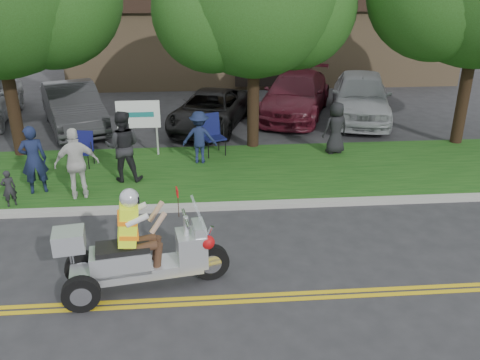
{
  "coord_description": "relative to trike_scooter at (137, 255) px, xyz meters",
  "views": [
    {
      "loc": [
        -1.1,
        -7.77,
        5.43
      ],
      "look_at": [
        -0.32,
        2.0,
        1.18
      ],
      "focal_mm": 38.0,
      "sensor_mm": 36.0,
      "label": 1
    }
  ],
  "objects": [
    {
      "name": "ground",
      "position": [
        2.29,
        0.02,
        -0.69
      ],
      "size": [
        120.0,
        120.0,
        0.0
      ],
      "primitive_type": "plane",
      "color": "#28282B",
      "rests_on": "ground"
    },
    {
      "name": "centerline_near",
      "position": [
        2.29,
        -0.56,
        -0.68
      ],
      "size": [
        60.0,
        0.1,
        0.01
      ],
      "primitive_type": "cube",
      "color": "gold",
      "rests_on": "ground"
    },
    {
      "name": "centerline_far",
      "position": [
        2.29,
        -0.4,
        -0.68
      ],
      "size": [
        60.0,
        0.1,
        0.01
      ],
      "primitive_type": "cube",
      "color": "gold",
      "rests_on": "ground"
    },
    {
      "name": "curb",
      "position": [
        2.29,
        3.07,
        -0.63
      ],
      "size": [
        60.0,
        0.25,
        0.12
      ],
      "primitive_type": "cube",
      "color": "#A8A89E",
      "rests_on": "ground"
    },
    {
      "name": "grass_verge",
      "position": [
        2.29,
        5.22,
        -0.63
      ],
      "size": [
        60.0,
        4.0,
        0.1
      ],
      "primitive_type": "cube",
      "color": "#154512",
      "rests_on": "ground"
    },
    {
      "name": "commercial_building",
      "position": [
        4.29,
        19.0,
        1.32
      ],
      "size": [
        18.0,
        8.2,
        4.0
      ],
      "color": "#9E7F5B",
      "rests_on": "ground"
    },
    {
      "name": "business_sign",
      "position": [
        -0.61,
        6.62,
        0.57
      ],
      "size": [
        1.25,
        0.06,
        1.75
      ],
      "color": "silver",
      "rests_on": "ground"
    },
    {
      "name": "trike_scooter",
      "position": [
        0.0,
        0.0,
        0.0
      ],
      "size": [
        3.0,
        1.16,
        1.96
      ],
      "rotation": [
        0.0,
        0.0,
        0.16
      ],
      "color": "black",
      "rests_on": "ground"
    },
    {
      "name": "lawn_chair_a",
      "position": [
        -2.11,
        5.95,
        -0.04
      ],
      "size": [
        0.59,
        0.6,
        0.96
      ],
      "rotation": [
        0.0,
        0.0,
        -0.17
      ],
      "color": "black",
      "rests_on": "grass_verge"
    },
    {
      "name": "lawn_chair_b",
      "position": [
        1.5,
        6.63,
        0.09
      ],
      "size": [
        0.81,
        0.83,
        1.18
      ],
      "rotation": [
        0.0,
        0.0,
        0.37
      ],
      "color": "black",
      "rests_on": "grass_verge"
    },
    {
      "name": "spectator_adult_left",
      "position": [
        -2.91,
        4.16,
        0.28
      ],
      "size": [
        0.72,
        0.57,
        1.73
      ],
      "primitive_type": "imported",
      "rotation": [
        0.0,
        0.0,
        3.43
      ],
      "color": "#171F40",
      "rests_on": "grass_verge"
    },
    {
      "name": "spectator_adult_mid",
      "position": [
        -0.83,
        4.77,
        0.35
      ],
      "size": [
        0.93,
        0.73,
        1.87
      ],
      "primitive_type": "imported",
      "rotation": [
        0.0,
        0.0,
        3.11
      ],
      "color": "black",
      "rests_on": "grass_verge"
    },
    {
      "name": "spectator_adult_right",
      "position": [
        -1.79,
        3.77,
        0.3
      ],
      "size": [
        1.1,
        0.64,
        1.76
      ],
      "primitive_type": "imported",
      "rotation": [
        0.0,
        0.0,
        3.35
      ],
      "color": "silver",
      "rests_on": "grass_verge"
    },
    {
      "name": "spectator_chair_a",
      "position": [
        1.13,
        5.89,
        0.17
      ],
      "size": [
        1.02,
        0.65,
        1.5
      ],
      "primitive_type": "imported",
      "rotation": [
        0.0,
        0.0,
        3.04
      ],
      "color": "#182245",
      "rests_on": "grass_verge"
    },
    {
      "name": "spectator_chair_b",
      "position": [
        5.16,
        6.36,
        0.19
      ],
      "size": [
        0.86,
        0.67,
        1.55
      ],
      "primitive_type": "imported",
      "rotation": [
        0.0,
        0.0,
        3.41
      ],
      "color": "black",
      "rests_on": "grass_verge"
    },
    {
      "name": "child_left",
      "position": [
        -3.33,
        3.42,
        -0.13
      ],
      "size": [
        0.39,
        0.35,
        0.89
      ],
      "primitive_type": "imported",
      "rotation": [
        0.0,
        0.0,
        3.65
      ],
      "color": "black",
      "rests_on": "grass_verge"
    },
    {
      "name": "parked_car_left",
      "position": [
        -3.21,
        9.77,
        0.09
      ],
      "size": [
        3.23,
        4.99,
        1.55
      ],
      "primitive_type": "imported",
      "rotation": [
        0.0,
        0.0,
        0.37
      ],
      "color": "#2E2E31",
      "rests_on": "ground"
    },
    {
      "name": "parked_car_mid",
      "position": [
        1.52,
        9.49,
        -0.06
      ],
      "size": [
        3.37,
        4.96,
        1.26
      ],
      "primitive_type": "imported",
      "rotation": [
        0.0,
        0.0,
        -0.31
      ],
      "color": "black",
      "rests_on": "ground"
    },
    {
      "name": "parked_car_right",
      "position": [
        4.78,
        10.88,
        0.09
      ],
      "size": [
        3.88,
        5.78,
        1.55
      ],
      "primitive_type": "imported",
      "rotation": [
        0.0,
        0.0,
        -0.35
      ],
      "color": "#531320",
      "rests_on": "ground"
    },
    {
      "name": "parked_car_far_right",
      "position": [
        7.06,
        10.12,
        0.19
      ],
      "size": [
        3.33,
        5.48,
        1.74
      ],
      "primitive_type": "imported",
      "rotation": [
        0.0,
        0.0,
        -0.27
      ],
      "color": "#A1A4A8",
      "rests_on": "ground"
    }
  ]
}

